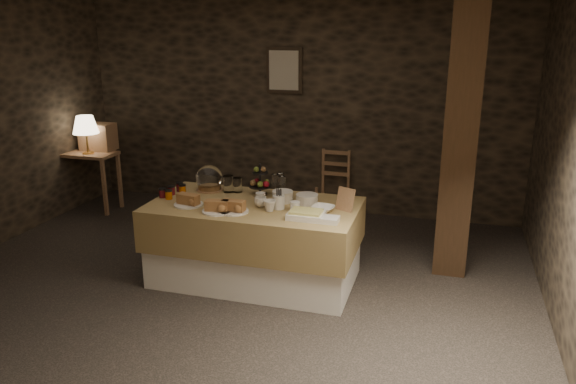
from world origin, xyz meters
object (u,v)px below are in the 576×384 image
(timber_column, at_px, (460,139))
(buffet_table, at_px, (255,237))
(table_lamp, at_px, (85,125))
(fruit_stand, at_px, (260,182))
(chair, at_px, (333,187))
(wine_rack, at_px, (98,137))
(console_table, at_px, (88,162))

(timber_column, bearing_deg, buffet_table, -157.36)
(buffet_table, bearing_deg, table_lamp, 153.61)
(table_lamp, distance_m, fruit_stand, 2.82)
(buffet_table, bearing_deg, chair, 81.10)
(chair, bearing_deg, buffet_table, -97.09)
(chair, relative_size, timber_column, 0.24)
(wine_rack, height_order, chair, wine_rack)
(wine_rack, relative_size, timber_column, 0.16)
(buffet_table, height_order, timber_column, timber_column)
(buffet_table, height_order, fruit_stand, fruit_stand)
(table_lamp, xyz_separation_m, wine_rack, (0.00, 0.23, -0.19))
(table_lamp, xyz_separation_m, timber_column, (4.39, -0.59, 0.20))
(table_lamp, relative_size, wine_rack, 1.12)
(wine_rack, relative_size, chair, 0.67)
(wine_rack, height_order, fruit_stand, wine_rack)
(wine_rack, bearing_deg, fruit_stand, -25.64)
(wine_rack, bearing_deg, timber_column, -10.62)
(buffet_table, height_order, table_lamp, table_lamp)
(table_lamp, relative_size, timber_column, 0.18)
(console_table, distance_m, chair, 3.10)
(timber_column, bearing_deg, wine_rack, 169.38)
(console_table, relative_size, chair, 1.18)
(timber_column, bearing_deg, console_table, 171.75)
(buffet_table, distance_m, timber_column, 2.07)
(table_lamp, distance_m, chair, 3.14)
(table_lamp, height_order, chair, table_lamp)
(console_table, relative_size, timber_column, 0.29)
(buffet_table, distance_m, fruit_stand, 0.53)
(table_lamp, bearing_deg, timber_column, -7.70)
(timber_column, bearing_deg, fruit_stand, -166.30)
(fruit_stand, bearing_deg, console_table, 158.03)
(wine_rack, xyz_separation_m, timber_column, (4.39, -0.82, 0.38))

